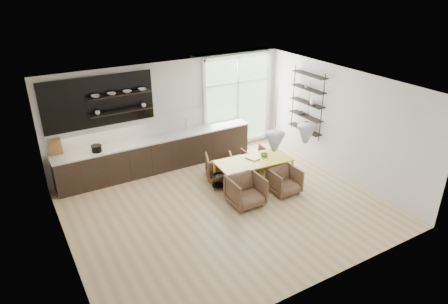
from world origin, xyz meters
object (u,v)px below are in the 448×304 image
(armchair_back_left, at_px, (219,166))
(wire_stool, at_px, (218,180))
(armchair_front_right, at_px, (284,181))
(armchair_back_right, at_px, (255,159))
(armchair_front_left, at_px, (246,191))
(dining_table, at_px, (254,162))

(armchair_back_left, xyz_separation_m, wire_stool, (-0.34, -0.55, -0.06))
(armchair_front_right, xyz_separation_m, wire_stool, (-1.35, 0.96, -0.06))
(armchair_front_right, bearing_deg, wire_stool, 145.47)
(armchair_back_right, distance_m, wire_stool, 1.54)
(armchair_back_right, distance_m, armchair_front_left, 1.89)
(dining_table, bearing_deg, armchair_back_right, 56.08)
(dining_table, bearing_deg, armchair_back_left, 128.91)
(dining_table, distance_m, armchair_front_right, 0.90)
(armchair_front_right, bearing_deg, armchair_back_left, 124.60)
(armchair_back_left, distance_m, armchair_front_left, 1.48)
(dining_table, distance_m, armchair_back_right, 0.99)
(armchair_back_right, bearing_deg, armchair_front_right, 87.89)
(armchair_front_right, relative_size, wire_stool, 1.72)
(armchair_back_left, relative_size, armchair_back_right, 1.08)
(dining_table, distance_m, wire_stool, 1.01)
(dining_table, xyz_separation_m, armchair_front_right, (0.45, -0.71, -0.33))
(armchair_back_left, relative_size, armchair_front_left, 0.90)
(dining_table, height_order, wire_stool, dining_table)
(dining_table, bearing_deg, armchair_front_left, -130.95)
(armchair_back_right, xyz_separation_m, wire_stool, (-1.47, -0.48, -0.04))
(armchair_front_left, bearing_deg, armchair_front_right, 0.46)
(armchair_back_left, bearing_deg, armchair_front_left, 106.39)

